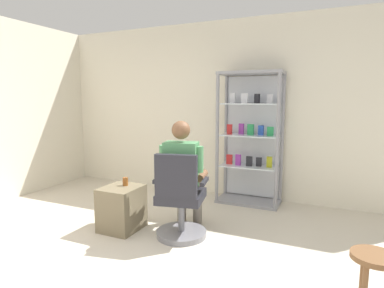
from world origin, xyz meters
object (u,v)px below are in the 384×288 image
object	(u,v)px
display_cabinet_main	(251,137)
tea_glass	(125,181)
seated_shopkeeper	(184,171)
wooden_stool	(374,266)
storage_crate	(122,208)
office_chair	(180,203)

from	to	relation	value
display_cabinet_main	tea_glass	xyz separation A→B (m)	(-1.10, -1.55, -0.41)
display_cabinet_main	seated_shopkeeper	xyz separation A→B (m)	(-0.41, -1.41, -0.25)
display_cabinet_main	wooden_stool	size ratio (longest dim) A/B	4.45
storage_crate	tea_glass	distance (m)	0.31
seated_shopkeeper	office_chair	bearing A→B (deg)	-78.42
office_chair	seated_shopkeeper	xyz separation A→B (m)	(-0.03, 0.16, 0.32)
display_cabinet_main	seated_shopkeeper	world-z (taller)	display_cabinet_main
seated_shopkeeper	tea_glass	xyz separation A→B (m)	(-0.69, -0.15, -0.15)
storage_crate	wooden_stool	xyz separation A→B (m)	(2.53, -0.46, 0.09)
display_cabinet_main	office_chair	size ratio (longest dim) A/B	1.98
storage_crate	tea_glass	world-z (taller)	tea_glass
office_chair	seated_shopkeeper	distance (m)	0.36
display_cabinet_main	tea_glass	bearing A→B (deg)	-125.26
storage_crate	wooden_stool	distance (m)	2.57
display_cabinet_main	seated_shopkeeper	size ratio (longest dim) A/B	1.47
tea_glass	storage_crate	bearing A→B (deg)	-97.11
wooden_stool	display_cabinet_main	bearing A→B (deg)	124.27
storage_crate	tea_glass	size ratio (longest dim) A/B	5.26
display_cabinet_main	tea_glass	size ratio (longest dim) A/B	19.60
office_chair	wooden_stool	distance (m)	1.87
seated_shopkeeper	tea_glass	size ratio (longest dim) A/B	13.31
tea_glass	wooden_stool	size ratio (longest dim) A/B	0.23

